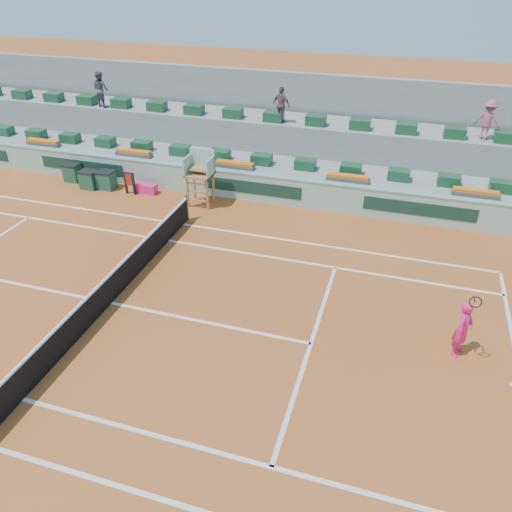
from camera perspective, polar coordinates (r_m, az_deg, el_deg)
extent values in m
plane|color=#9D4A1E|center=(16.41, -16.21, -5.19)|extent=(90.00, 90.00, 0.00)
cube|color=gray|center=(24.49, -3.31, 10.40)|extent=(36.00, 4.00, 1.20)
cube|color=gray|center=(25.67, -2.10, 13.11)|extent=(36.00, 2.40, 2.60)
cube|color=gray|center=(26.85, -0.98, 15.98)|extent=(36.00, 0.40, 4.40)
cube|color=#FF217A|center=(23.35, -12.43, 7.54)|extent=(0.95, 0.42, 0.42)
imported|color=#4F4F5C|center=(27.51, -17.33, 17.75)|extent=(1.01, 0.90, 1.72)
imported|color=#774F5B|center=(23.78, 2.92, 16.87)|extent=(1.02, 0.73, 1.61)
imported|color=#A55268|center=(23.53, 24.97, 13.93)|extent=(1.21, 0.95, 1.65)
cube|color=silver|center=(20.39, -8.30, 3.61)|extent=(23.77, 0.12, 0.01)
cube|color=silver|center=(14.09, -25.08, -14.61)|extent=(23.77, 0.12, 0.01)
cube|color=silver|center=(19.32, -9.96, 1.76)|extent=(23.77, 0.12, 0.01)
cube|color=silver|center=(14.38, 6.29, -9.94)|extent=(0.12, 8.23, 0.01)
cube|color=silver|center=(16.40, -16.21, -5.18)|extent=(12.80, 0.12, 0.01)
cube|color=black|center=(16.14, -16.45, -3.88)|extent=(0.03, 11.87, 0.92)
cube|color=white|center=(15.87, -16.72, -2.43)|extent=(0.06, 11.87, 0.07)
cylinder|color=#1E462E|center=(20.50, -7.89, 5.53)|extent=(0.10, 0.10, 1.10)
cube|color=#97BEAE|center=(22.60, -5.24, 8.42)|extent=(36.00, 0.30, 1.20)
cube|color=gray|center=(22.36, -5.32, 9.90)|extent=(36.00, 0.34, 0.06)
cube|color=#13362A|center=(25.52, -19.26, 9.68)|extent=(4.40, 0.02, 0.56)
cube|color=#13362A|center=(21.81, -0.48, 7.80)|extent=(4.40, 0.02, 0.56)
cube|color=#13362A|center=(20.97, 18.15, 5.10)|extent=(4.40, 0.02, 0.56)
cube|color=#99693A|center=(21.53, -7.81, 7.24)|extent=(0.08, 0.08, 1.35)
cube|color=#99693A|center=(21.19, -5.57, 6.97)|extent=(0.08, 0.08, 1.35)
cube|color=#99693A|center=(22.11, -7.07, 7.97)|extent=(0.08, 0.08, 1.35)
cube|color=#99693A|center=(21.78, -4.88, 7.72)|extent=(0.08, 0.08, 1.35)
cube|color=#99693A|center=(21.37, -6.45, 9.23)|extent=(1.10, 0.90, 0.08)
cube|color=#97BEAE|center=(21.50, -6.13, 10.86)|extent=(1.10, 0.08, 1.00)
cube|color=#97BEAE|center=(21.44, -7.81, 10.25)|extent=(0.06, 0.90, 0.80)
cube|color=#97BEAE|center=(21.04, -5.18, 9.99)|extent=(0.06, 0.90, 0.80)
cube|color=#99693A|center=(21.36, -6.38, 9.92)|extent=(0.80, 0.60, 0.08)
cube|color=#99693A|center=(21.50, -6.65, 6.32)|extent=(0.90, 0.08, 0.06)
cube|color=#99693A|center=(21.33, -6.71, 7.29)|extent=(0.90, 0.08, 0.06)
cube|color=#99693A|center=(21.19, -6.77, 8.15)|extent=(0.90, 0.08, 0.06)
cube|color=#18492A|center=(29.77, -26.86, 12.69)|extent=(0.90, 0.60, 0.44)
cube|color=#18492A|center=(28.46, -23.81, 12.64)|extent=(0.90, 0.60, 0.44)
cube|color=#18492A|center=(27.23, -20.48, 12.54)|extent=(0.90, 0.60, 0.44)
cube|color=#18492A|center=(26.10, -16.85, 12.39)|extent=(0.90, 0.60, 0.44)
cube|color=#18492A|center=(25.08, -12.91, 12.17)|extent=(0.90, 0.60, 0.44)
cube|color=#18492A|center=(24.18, -8.67, 11.87)|extent=(0.90, 0.60, 0.44)
cube|color=#18492A|center=(23.42, -4.14, 11.48)|extent=(0.90, 0.60, 0.44)
cube|color=#18492A|center=(22.81, 0.65, 11.00)|extent=(0.90, 0.60, 0.44)
cube|color=#18492A|center=(22.36, 5.64, 10.40)|extent=(0.90, 0.60, 0.44)
cube|color=#18492A|center=(22.08, 10.79, 9.71)|extent=(0.90, 0.60, 0.44)
cube|color=#18492A|center=(21.98, 15.99, 8.93)|extent=(0.90, 0.60, 0.44)
cube|color=#18492A|center=(22.07, 21.18, 8.07)|extent=(0.90, 0.60, 0.44)
cube|color=#18492A|center=(22.33, 26.26, 7.17)|extent=(0.90, 0.60, 0.44)
cube|color=#18492A|center=(30.77, -25.18, 16.40)|extent=(0.90, 0.60, 0.44)
cube|color=#18492A|center=(29.50, -22.11, 16.49)|extent=(0.90, 0.60, 0.44)
cube|color=#18492A|center=(28.32, -18.77, 16.54)|extent=(0.90, 0.60, 0.44)
cube|color=#18492A|center=(27.23, -15.15, 16.53)|extent=(0.90, 0.60, 0.44)
cube|color=#18492A|center=(26.26, -11.26, 16.45)|extent=(0.90, 0.60, 0.44)
cube|color=#18492A|center=(25.40, -7.08, 16.28)|extent=(0.90, 0.60, 0.44)
cube|color=#18492A|center=(24.68, -2.65, 16.02)|extent=(0.90, 0.60, 0.44)
cube|color=#18492A|center=(24.10, 2.01, 15.64)|extent=(0.90, 0.60, 0.44)
cube|color=#18492A|center=(23.67, 6.85, 15.14)|extent=(0.90, 0.60, 0.44)
cube|color=#18492A|center=(23.41, 11.80, 14.53)|extent=(0.90, 0.60, 0.44)
cube|color=#18492A|center=(23.32, 16.80, 13.79)|extent=(0.90, 0.60, 0.44)
cube|color=#18492A|center=(23.40, 21.77, 12.96)|extent=(0.90, 0.60, 0.44)
cube|color=#18492A|center=(23.65, 26.63, 12.04)|extent=(0.90, 0.60, 0.44)
cube|color=#4E4E4E|center=(27.29, -23.11, 11.73)|extent=(1.80, 0.36, 0.16)
cube|color=orange|center=(27.25, -23.18, 12.00)|extent=(1.70, 0.32, 0.12)
cube|color=#4E4E4E|center=(24.48, -13.77, 11.23)|extent=(1.80, 0.36, 0.16)
cube|color=orange|center=(24.43, -13.81, 11.53)|extent=(1.70, 0.32, 0.12)
cube|color=#4E4E4E|center=(22.44, -2.44, 10.23)|extent=(1.80, 0.36, 0.16)
cube|color=orange|center=(22.39, -2.45, 10.56)|extent=(1.70, 0.32, 0.12)
cube|color=#4E4E4E|center=(21.40, 10.45, 8.61)|extent=(1.80, 0.36, 0.16)
cube|color=orange|center=(21.34, 10.48, 8.95)|extent=(1.70, 0.32, 0.12)
cube|color=#4E4E4E|center=(21.50, 23.78, 6.46)|extent=(1.80, 0.36, 0.16)
cube|color=orange|center=(21.44, 23.86, 6.80)|extent=(1.70, 0.32, 0.12)
cube|color=#194B36|center=(24.20, -16.75, 8.28)|extent=(0.75, 0.64, 0.80)
cube|color=black|center=(24.04, -16.90, 9.20)|extent=(0.80, 0.69, 0.04)
cube|color=#194B36|center=(24.49, -18.52, 8.26)|extent=(0.74, 0.63, 0.80)
cube|color=black|center=(24.33, -18.69, 9.16)|extent=(0.78, 0.68, 0.04)
cube|color=#194B36|center=(25.55, -20.21, 8.91)|extent=(0.72, 0.61, 0.80)
cube|color=black|center=(25.40, -20.39, 9.78)|extent=(0.76, 0.66, 0.04)
cube|color=black|center=(23.40, -14.66, 8.07)|extent=(0.09, 0.09, 1.00)
cube|color=black|center=(23.21, -13.81, 7.98)|extent=(0.09, 0.09, 1.00)
cube|color=black|center=(23.11, -14.40, 9.16)|extent=(0.53, 0.07, 0.06)
cube|color=red|center=(23.21, -14.32, 8.46)|extent=(0.39, 0.04, 0.56)
imported|color=#FF217A|center=(14.56, 22.61, -7.67)|extent=(0.63, 0.74, 1.72)
cylinder|color=black|center=(13.64, 23.68, -4.55)|extent=(0.03, 0.35, 0.09)
torus|color=black|center=(13.42, 23.79, -4.85)|extent=(0.31, 0.08, 0.31)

